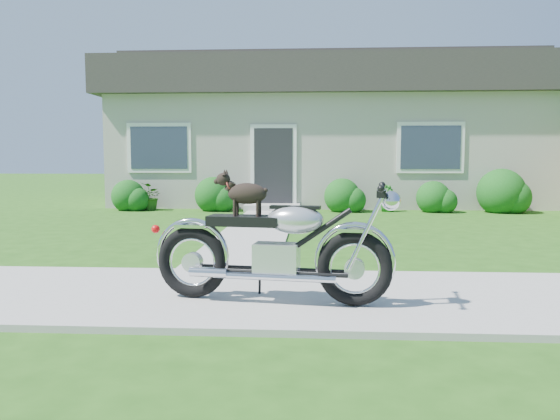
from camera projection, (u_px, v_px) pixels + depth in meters
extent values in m
plane|color=#235114|center=(361.00, 298.00, 5.23)|extent=(80.00, 80.00, 0.00)
cube|color=#9E9B93|center=(361.00, 296.00, 5.23)|extent=(24.00, 2.20, 0.04)
cube|color=#9E9B93|center=(258.00, 228.00, 10.29)|extent=(1.20, 8.00, 0.03)
cube|color=#B2ACA1|center=(328.00, 153.00, 17.01)|extent=(12.00, 6.00, 3.00)
cube|color=#2D2B28|center=(329.00, 88.00, 16.82)|extent=(12.60, 6.60, 1.00)
cube|color=#2D2B28|center=(329.00, 64.00, 16.75)|extent=(12.60, 2.00, 0.60)
cube|color=black|center=(273.00, 169.00, 14.13)|extent=(1.00, 0.06, 2.10)
cube|color=#9E9B93|center=(272.00, 208.00, 13.88)|extent=(1.40, 0.70, 0.16)
cube|color=#2D3847|center=(159.00, 148.00, 14.26)|extent=(1.70, 0.05, 1.30)
cube|color=#2D3847|center=(430.00, 148.00, 13.84)|extent=(1.70, 0.05, 1.30)
sphere|color=#155016|center=(342.00, 196.00, 13.62)|extent=(0.90, 0.90, 0.90)
sphere|color=#155016|center=(213.00, 195.00, 13.82)|extent=(0.93, 0.93, 0.93)
sphere|color=#155016|center=(128.00, 196.00, 13.95)|extent=(0.85, 0.85, 0.85)
sphere|color=#155016|center=(433.00, 198.00, 13.49)|extent=(0.84, 0.84, 0.84)
sphere|color=#155016|center=(501.00, 192.00, 13.37)|extent=(1.17, 1.17, 1.17)
imported|color=#214C14|center=(151.00, 196.00, 13.97)|extent=(0.85, 0.84, 0.71)
imported|color=#1E6E1E|center=(387.00, 197.00, 13.60)|extent=(0.53, 0.53, 0.71)
torus|color=black|center=(355.00, 268.00, 4.78)|extent=(0.68, 0.20, 0.67)
torus|color=black|center=(192.00, 262.00, 5.07)|extent=(0.68, 0.20, 0.67)
cube|color=silver|center=(277.00, 260.00, 4.91)|extent=(0.43, 0.29, 0.30)
ellipsoid|color=silver|center=(295.00, 220.00, 4.84)|extent=(0.55, 0.36, 0.26)
cube|color=black|center=(244.00, 221.00, 4.94)|extent=(0.68, 0.35, 0.09)
cube|color=silver|center=(355.00, 230.00, 4.75)|extent=(0.32, 0.18, 0.03)
cube|color=silver|center=(192.00, 226.00, 5.04)|extent=(0.32, 0.18, 0.03)
cylinder|color=silver|center=(382.00, 187.00, 4.67)|extent=(0.11, 0.60, 0.03)
sphere|color=silver|center=(391.00, 201.00, 4.66)|extent=(0.19, 0.19, 0.17)
cylinder|color=silver|center=(274.00, 277.00, 4.80)|extent=(1.10, 0.21, 0.06)
ellipsoid|color=black|center=(247.00, 194.00, 4.91)|extent=(0.38, 0.22, 0.19)
sphere|color=black|center=(223.00, 179.00, 4.94)|extent=(0.13, 0.13, 0.12)
cylinder|color=black|center=(237.00, 207.00, 4.98)|extent=(0.03, 0.03, 0.15)
cylinder|color=black|center=(235.00, 208.00, 4.90)|extent=(0.03, 0.03, 0.15)
cylinder|color=black|center=(260.00, 207.00, 4.94)|extent=(0.03, 0.03, 0.15)
cylinder|color=black|center=(258.00, 208.00, 4.86)|extent=(0.03, 0.03, 0.15)
torus|color=#A9382D|center=(229.00, 185.00, 4.93)|extent=(0.07, 0.11, 0.10)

